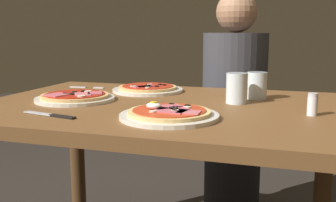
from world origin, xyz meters
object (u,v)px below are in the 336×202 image
at_px(water_glass_far, 237,90).
at_px(diner_person, 234,116).
at_px(fork, 84,87).
at_px(pizza_foreground, 169,114).
at_px(knife, 53,115).
at_px(salt_shaker, 312,105).
at_px(water_glass_near, 257,87).
at_px(dining_table, 162,134).
at_px(pizza_across_left, 148,89).
at_px(pizza_across_right, 75,97).

relative_size(water_glass_far, diner_person, 0.09).
bearing_deg(water_glass_far, fork, 165.57).
xyz_separation_m(pizza_foreground, knife, (-0.33, -0.08, -0.01)).
height_order(pizza_foreground, salt_shaker, salt_shaker).
bearing_deg(diner_person, water_glass_near, 106.55).
bearing_deg(knife, fork, 110.49).
height_order(salt_shaker, diner_person, diner_person).
xyz_separation_m(dining_table, pizza_across_left, (-0.14, 0.25, 0.12)).
height_order(water_glass_far, knife, water_glass_far).
relative_size(fork, salt_shaker, 2.36).
bearing_deg(knife, dining_table, 50.29).
relative_size(water_glass_near, salt_shaker, 1.47).
relative_size(pizza_across_left, pizza_across_right, 1.02).
xyz_separation_m(pizza_across_right, salt_shaker, (0.80, -0.02, 0.02)).
bearing_deg(diner_person, knife, 68.90).
distance_m(water_glass_far, fork, 0.71).
relative_size(pizza_foreground, water_glass_far, 2.73).
relative_size(pizza_across_right, knife, 1.45).
height_order(pizza_across_left, pizza_across_right, same).
distance_m(dining_table, pizza_foreground, 0.26).
bearing_deg(knife, water_glass_far, 37.83).
bearing_deg(dining_table, water_glass_far, 19.39).
distance_m(pizza_foreground, water_glass_near, 0.46).
bearing_deg(fork, dining_table, -30.44).
xyz_separation_m(fork, salt_shaker, (0.93, -0.31, 0.03)).
height_order(fork, diner_person, diner_person).
bearing_deg(pizza_across_left, pizza_foreground, -62.77).
distance_m(pizza_across_right, knife, 0.27).
xyz_separation_m(fork, knife, (0.21, -0.55, 0.00)).
height_order(pizza_foreground, water_glass_far, water_glass_far).
distance_m(pizza_across_left, fork, 0.31).
height_order(dining_table, water_glass_far, water_glass_far).
distance_m(pizza_foreground, knife, 0.34).
relative_size(dining_table, fork, 7.91).
distance_m(water_glass_far, salt_shaker, 0.28).
relative_size(pizza_across_right, water_glass_near, 2.87).
distance_m(water_glass_far, diner_person, 0.68).
bearing_deg(pizza_foreground, pizza_across_right, 156.36).
bearing_deg(knife, pizza_across_left, 79.68).
bearing_deg(water_glass_near, knife, -138.01).
bearing_deg(pizza_foreground, fork, 138.66).
distance_m(pizza_foreground, water_glass_far, 0.33).
height_order(water_glass_near, diner_person, diner_person).
bearing_deg(pizza_foreground, pizza_across_left, 117.23).
relative_size(pizza_foreground, water_glass_near, 2.91).
xyz_separation_m(pizza_across_right, water_glass_far, (0.56, 0.12, 0.03)).
distance_m(pizza_across_right, diner_person, 0.90).
xyz_separation_m(pizza_foreground, salt_shaker, (0.39, 0.16, 0.02)).
height_order(dining_table, fork, fork).
relative_size(dining_table, pizza_across_right, 4.42).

